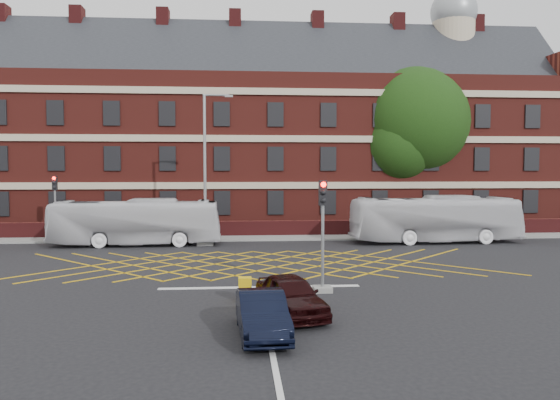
{
  "coord_description": "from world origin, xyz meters",
  "views": [
    {
      "loc": [
        -0.87,
        -24.95,
        4.68
      ],
      "look_at": [
        1.2,
        1.5,
        3.2
      ],
      "focal_mm": 35.0,
      "sensor_mm": 36.0,
      "label": 1
    }
  ],
  "objects": [
    {
      "name": "stop_line",
      "position": [
        0.0,
        -3.5,
        0.01
      ],
      "size": [
        8.0,
        0.3,
        0.02
      ],
      "primitive_type": "cube",
      "color": "silver",
      "rests_on": "ground"
    },
    {
      "name": "car_maroon",
      "position": [
        0.83,
        -7.73,
        0.65
      ],
      "size": [
        2.44,
        4.08,
        1.3
      ],
      "primitive_type": "imported",
      "rotation": [
        0.0,
        0.0,
        0.25
      ],
      "color": "black",
      "rests_on": "ground"
    },
    {
      "name": "bus_left",
      "position": [
        -7.12,
        9.21,
        1.44
      ],
      "size": [
        10.39,
        2.58,
        2.89
      ],
      "primitive_type": "imported",
      "rotation": [
        0.0,
        0.0,
        1.59
      ],
      "color": "silver",
      "rests_on": "ground"
    },
    {
      "name": "victorian_building",
      "position": [
        0.25,
        22.0,
        7.84
      ],
      "size": [
        51.0,
        12.17,
        20.4
      ],
      "color": "#5D1D18",
      "rests_on": "ground"
    },
    {
      "name": "far_pavement",
      "position": [
        0.0,
        12.0,
        0.06
      ],
      "size": [
        60.0,
        3.0,
        0.12
      ],
      "primitive_type": "cube",
      "color": "slate",
      "rests_on": "ground"
    },
    {
      "name": "deciduous_tree",
      "position": [
        13.22,
        17.94,
        7.9
      ],
      "size": [
        8.68,
        8.68,
        12.84
      ],
      "color": "black",
      "rests_on": "ground"
    },
    {
      "name": "street_lamp",
      "position": [
        -2.8,
        9.0,
        3.23
      ],
      "size": [
        2.25,
        1.0,
        9.31
      ],
      "color": "slate",
      "rests_on": "ground"
    },
    {
      "name": "boundary_wall",
      "position": [
        0.0,
        13.0,
        0.55
      ],
      "size": [
        56.0,
        0.5,
        1.1
      ],
      "primitive_type": "cube",
      "color": "#4B1415",
      "rests_on": "ground"
    },
    {
      "name": "traffic_light_near",
      "position": [
        2.38,
        -4.45,
        1.76
      ],
      "size": [
        0.7,
        0.7,
        4.27
      ],
      "color": "slate",
      "rests_on": "ground"
    },
    {
      "name": "centre_line",
      "position": [
        0.0,
        -10.0,
        0.01
      ],
      "size": [
        0.15,
        14.0,
        0.02
      ],
      "primitive_type": "cube",
      "color": "silver",
      "rests_on": "ground"
    },
    {
      "name": "car_navy",
      "position": [
        -0.19,
        -9.78,
        0.61
      ],
      "size": [
        1.52,
        3.8,
        1.23
      ],
      "primitive_type": "imported",
      "rotation": [
        0.0,
        0.0,
        0.06
      ],
      "color": "black",
      "rests_on": "ground"
    },
    {
      "name": "bus_right",
      "position": [
        11.8,
        9.02,
        1.51
      ],
      "size": [
        10.91,
        2.88,
        3.02
      ],
      "primitive_type": "imported",
      "rotation": [
        0.0,
        0.0,
        1.6
      ],
      "color": "silver",
      "rests_on": "ground"
    },
    {
      "name": "utility_cabinet",
      "position": [
        -0.61,
        -5.74,
        0.43
      ],
      "size": [
        0.46,
        0.39,
        0.86
      ],
      "primitive_type": "cube",
      "color": "gold",
      "rests_on": "ground"
    },
    {
      "name": "ground",
      "position": [
        0.0,
        0.0,
        0.0
      ],
      "size": [
        120.0,
        120.0,
        0.0
      ],
      "primitive_type": "plane",
      "color": "black",
      "rests_on": "ground"
    },
    {
      "name": "box_junction_hatching",
      "position": [
        0.0,
        2.0,
        0.01
      ],
      "size": [
        8.22,
        8.22,
        0.02
      ],
      "primitive_type": "cube",
      "rotation": [
        0.0,
        0.0,
        0.79
      ],
      "color": "#CC990C",
      "rests_on": "ground"
    },
    {
      "name": "direction_signs",
      "position": [
        -12.25,
        11.26,
        1.38
      ],
      "size": [
        1.1,
        0.16,
        2.2
      ],
      "color": "gray",
      "rests_on": "ground"
    },
    {
      "name": "traffic_light_far",
      "position": [
        -12.85,
        11.92,
        1.76
      ],
      "size": [
        0.7,
        0.7,
        4.27
      ],
      "color": "slate",
      "rests_on": "ground"
    }
  ]
}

